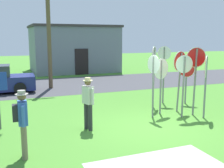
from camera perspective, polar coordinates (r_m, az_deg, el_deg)
The scene contains 15 objects.
ground_plane at distance 9.47m, azimuth 8.34°, elevation -8.95°, with size 80.00×80.00×0.00m, color #47842D.
street_asphalt at distance 17.94m, azimuth -6.67°, elevation -0.02°, with size 60.00×6.40×0.01m, color #424247.
building_background at distance 25.05m, azimuth -8.05°, elevation 7.34°, with size 7.38×5.68×4.03m.
utility_pole at distance 16.63m, azimuth -13.07°, elevation 12.27°, with size 1.80×0.24×7.31m.
stop_sign_leaning_left at distance 12.90m, azimuth 15.19°, elevation 1.81°, with size 0.58×0.51×1.95m.
stop_sign_far_back at distance 10.85m, azimuth 10.14°, elevation 1.61°, with size 0.78×0.25×2.21m.
stop_sign_tallest at distance 10.29m, azimuth 8.60°, elevation 1.72°, with size 0.14×0.68×2.38m.
stop_sign_nearest at distance 11.32m, azimuth 13.89°, elevation 2.81°, with size 0.79×0.33×2.48m.
stop_sign_center_cluster at distance 12.69m, azimuth 10.73°, elevation 3.70°, with size 0.56×0.28×2.62m.
stop_sign_rear_left at distance 10.54m, azimuth 14.68°, elevation 1.63°, with size 0.66×0.16×2.37m.
stop_sign_low_front at distance 10.92m, azimuth 16.97°, elevation 2.99°, with size 0.76×0.23×2.65m.
stop_sign_rear_right at distance 11.95m, azimuth 8.70°, elevation 3.99°, with size 0.60×0.67×2.65m.
stop_sign_leaning_right at distance 10.68m, azimuth 18.93°, elevation 1.80°, with size 0.61×0.61×2.38m.
person_in_teal at distance 8.96m, azimuth -5.01°, elevation -3.43°, with size 0.33×0.54×1.74m.
person_in_blue at distance 7.19m, azimuth -18.19°, elevation -6.98°, with size 0.40×0.57×1.74m.
Camera 1 is at (-4.53, -7.75, 3.01)m, focal length 43.99 mm.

